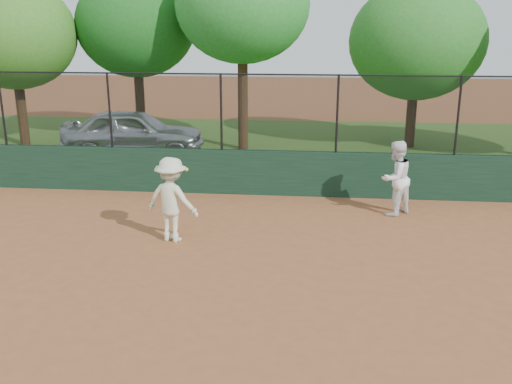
# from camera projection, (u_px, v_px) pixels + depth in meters

# --- Properties ---
(ground) EXTENTS (80.00, 80.00, 0.00)m
(ground) POSITION_uv_depth(u_px,v_px,m) (196.00, 295.00, 9.69)
(ground) COLOR #995731
(ground) RESTS_ON ground
(back_wall) EXTENTS (26.00, 0.20, 1.20)m
(back_wall) POSITION_uv_depth(u_px,v_px,m) (241.00, 172.00, 15.24)
(back_wall) COLOR #183523
(back_wall) RESTS_ON ground
(grass_strip) EXTENTS (36.00, 12.00, 0.01)m
(grass_strip) POSITION_uv_depth(u_px,v_px,m) (261.00, 147.00, 21.13)
(grass_strip) COLOR #30571B
(grass_strip) RESTS_ON ground
(parked_car) EXTENTS (4.96, 2.41, 1.63)m
(parked_car) POSITION_uv_depth(u_px,v_px,m) (133.00, 133.00, 19.49)
(parked_car) COLOR #B1B6BB
(parked_car) RESTS_ON ground
(player_second) EXTENTS (1.10, 1.09, 1.80)m
(player_second) POSITION_uv_depth(u_px,v_px,m) (395.00, 178.00, 13.52)
(player_second) COLOR white
(player_second) RESTS_ON ground
(player_main) EXTENTS (1.30, 0.97, 1.80)m
(player_main) POSITION_uv_depth(u_px,v_px,m) (172.00, 200.00, 11.88)
(player_main) COLOR beige
(player_main) RESTS_ON ground
(fence_assembly) EXTENTS (26.00, 0.06, 2.00)m
(fence_assembly) POSITION_uv_depth(u_px,v_px,m) (239.00, 111.00, 14.77)
(fence_assembly) COLOR black
(fence_assembly) RESTS_ON back_wall
(tree_0) EXTENTS (4.54, 4.13, 6.00)m
(tree_0) POSITION_uv_depth(u_px,v_px,m) (13.00, 34.00, 20.35)
(tree_0) COLOR #462D19
(tree_0) RESTS_ON ground
(tree_1) EXTENTS (4.49, 4.08, 6.28)m
(tree_1) POSITION_uv_depth(u_px,v_px,m) (136.00, 25.00, 21.28)
(tree_1) COLOR #452B18
(tree_1) RESTS_ON ground
(tree_2) EXTENTS (4.61, 4.19, 7.01)m
(tree_2) POSITION_uv_depth(u_px,v_px,m) (242.00, 5.00, 19.38)
(tree_2) COLOR #462D19
(tree_2) RESTS_ON ground
(tree_3) EXTENTS (4.78, 4.34, 5.86)m
(tree_3) POSITION_uv_depth(u_px,v_px,m) (417.00, 41.00, 20.08)
(tree_3) COLOR #432816
(tree_3) RESTS_ON ground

